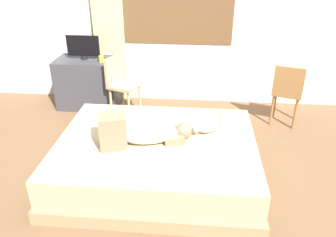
# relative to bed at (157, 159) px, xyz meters

# --- Properties ---
(ground_plane) EXTENTS (16.00, 16.00, 0.00)m
(ground_plane) POSITION_rel_bed_xyz_m (-0.06, -0.10, -0.23)
(ground_plane) COLOR brown
(back_wall_with_window) EXTENTS (6.40, 0.14, 2.90)m
(back_wall_with_window) POSITION_rel_bed_xyz_m (-0.05, 2.13, 1.23)
(back_wall_with_window) COLOR silver
(back_wall_with_window) RESTS_ON ground
(bed) EXTENTS (2.09, 1.65, 0.46)m
(bed) POSITION_rel_bed_xyz_m (0.00, 0.00, 0.00)
(bed) COLOR #997A56
(bed) RESTS_ON ground
(person_lying) EXTENTS (0.93, 0.50, 0.34)m
(person_lying) POSITION_rel_bed_xyz_m (-0.14, -0.07, 0.34)
(person_lying) COLOR silver
(person_lying) RESTS_ON bed
(cat) EXTENTS (0.32, 0.24, 0.21)m
(cat) POSITION_rel_bed_xyz_m (0.51, 0.20, 0.30)
(cat) COLOR gray
(cat) RESTS_ON bed
(desk) EXTENTS (0.90, 0.56, 0.74)m
(desk) POSITION_rel_bed_xyz_m (-1.26, 1.73, 0.14)
(desk) COLOR #38383D
(desk) RESTS_ON ground
(tv_monitor) EXTENTS (0.48, 0.10, 0.35)m
(tv_monitor) POSITION_rel_bed_xyz_m (-1.28, 1.73, 0.70)
(tv_monitor) COLOR black
(tv_monitor) RESTS_ON desk
(cup) EXTENTS (0.07, 0.07, 0.09)m
(cup) POSITION_rel_bed_xyz_m (-0.99, 1.61, 0.56)
(cup) COLOR gold
(cup) RESTS_ON desk
(chair_by_desk) EXTENTS (0.49, 0.49, 0.86)m
(chair_by_desk) POSITION_rel_bed_xyz_m (-0.70, 1.47, 0.28)
(chair_by_desk) COLOR tan
(chair_by_desk) RESTS_ON ground
(chair_spare) EXTENTS (0.48, 0.48, 0.86)m
(chair_spare) POSITION_rel_bed_xyz_m (1.60, 1.36, 0.28)
(chair_spare) COLOR brown
(chair_spare) RESTS_ON ground
(curtain_left) EXTENTS (0.44, 0.06, 2.35)m
(curtain_left) POSITION_rel_bed_xyz_m (-0.97, 2.01, 0.95)
(curtain_left) COLOR #ADCC75
(curtain_left) RESTS_ON ground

